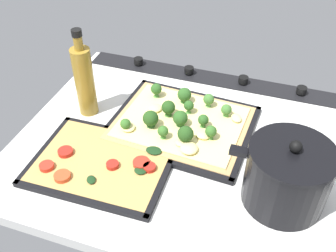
% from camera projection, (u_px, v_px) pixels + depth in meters
% --- Properties ---
extents(ground_plane, '(0.81, 0.66, 0.03)m').
position_uv_depth(ground_plane, '(187.00, 148.00, 0.95)').
color(ground_plane, silver).
extents(stove_control_panel, '(0.78, 0.07, 0.03)m').
position_uv_depth(stove_control_panel, '(215.00, 78.00, 1.15)').
color(stove_control_panel, black).
rests_on(stove_control_panel, ground_plane).
extents(baking_tray_front, '(0.36, 0.31, 0.01)m').
position_uv_depth(baking_tray_front, '(181.00, 126.00, 0.98)').
color(baking_tray_front, black).
rests_on(baking_tray_front, ground_plane).
extents(broccoli_pizza, '(0.34, 0.28, 0.06)m').
position_uv_depth(broccoli_pizza, '(180.00, 121.00, 0.97)').
color(broccoli_pizza, tan).
rests_on(broccoli_pizza, baking_tray_front).
extents(baking_tray_back, '(0.31, 0.24, 0.01)m').
position_uv_depth(baking_tray_back, '(102.00, 164.00, 0.88)').
color(baking_tray_back, black).
rests_on(baking_tray_back, ground_plane).
extents(veggie_pizza_back, '(0.29, 0.22, 0.02)m').
position_uv_depth(veggie_pizza_back, '(102.00, 162.00, 0.87)').
color(veggie_pizza_back, tan).
rests_on(veggie_pizza_back, baking_tray_back).
extents(cooking_pot, '(0.24, 0.17, 0.16)m').
position_uv_depth(cooking_pot, '(287.00, 176.00, 0.76)').
color(cooking_pot, black).
rests_on(cooking_pot, ground_plane).
extents(oil_bottle, '(0.05, 0.05, 0.23)m').
position_uv_depth(oil_bottle, '(84.00, 80.00, 0.97)').
color(oil_bottle, olive).
rests_on(oil_bottle, ground_plane).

